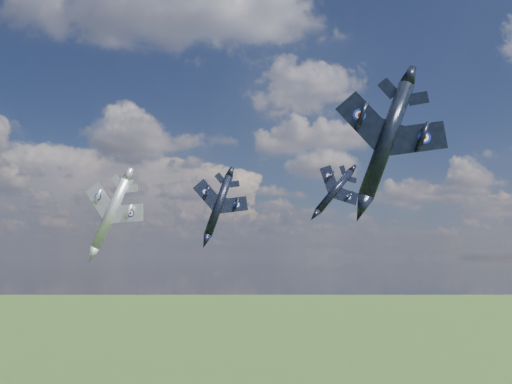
{
  "coord_description": "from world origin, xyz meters",
  "views": [
    {
      "loc": [
        3.81,
        -52.79,
        73.31
      ],
      "look_at": [
        6.11,
        17.21,
        82.59
      ],
      "focal_mm": 35.0,
      "sensor_mm": 36.0,
      "label": 1
    }
  ],
  "objects_px": {
    "jet_high_navy": "(334,191)",
    "jet_left_silver": "(111,213)",
    "jet_lead_navy": "(219,205)",
    "jet_right_navy": "(386,140)"
  },
  "relations": [
    {
      "from": "jet_high_navy",
      "to": "jet_left_silver",
      "type": "bearing_deg",
      "value": -171.42
    },
    {
      "from": "jet_lead_navy",
      "to": "jet_right_navy",
      "type": "bearing_deg",
      "value": -74.45
    },
    {
      "from": "jet_lead_navy",
      "to": "jet_high_navy",
      "type": "distance_m",
      "value": 28.33
    },
    {
      "from": "jet_right_navy",
      "to": "jet_high_navy",
      "type": "distance_m",
      "value": 46.0
    },
    {
      "from": "jet_right_navy",
      "to": "jet_left_silver",
      "type": "bearing_deg",
      "value": 144.7
    },
    {
      "from": "jet_right_navy",
      "to": "jet_left_silver",
      "type": "height_order",
      "value": "jet_right_navy"
    },
    {
      "from": "jet_lead_navy",
      "to": "jet_left_silver",
      "type": "bearing_deg",
      "value": 158.09
    },
    {
      "from": "jet_high_navy",
      "to": "jet_left_silver",
      "type": "height_order",
      "value": "jet_high_navy"
    },
    {
      "from": "jet_lead_navy",
      "to": "jet_right_navy",
      "type": "relative_size",
      "value": 0.8
    },
    {
      "from": "jet_lead_navy",
      "to": "jet_left_silver",
      "type": "relative_size",
      "value": 0.83
    }
  ]
}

